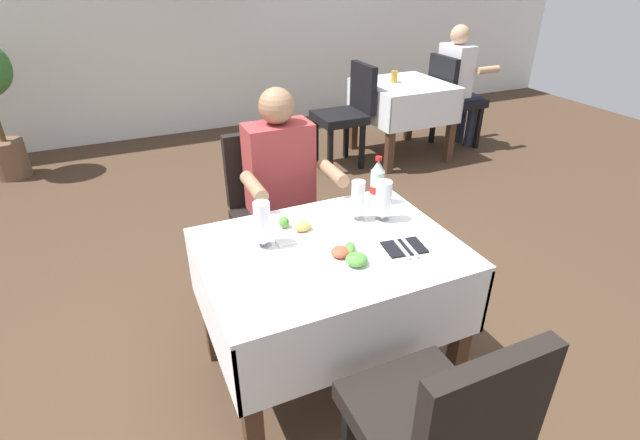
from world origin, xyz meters
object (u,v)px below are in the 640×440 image
(chair_far_diner_seat, at_px, (270,208))
(chair_near_camera_side, at_px, (438,424))
(plate_far_diner, at_px, (296,226))
(seated_diner_far, at_px, (284,190))
(beer_glass_right, at_px, (383,200))
(background_chair_right, at_px, (453,96))
(napkin_cutlery_set, at_px, (404,247))
(background_table_tumbler, at_px, (394,77))
(beer_glass_left, at_px, (262,224))
(beer_glass_middle, at_px, (358,199))
(main_dining_table, at_px, (329,280))
(background_chair_left, at_px, (348,110))
(background_patron, at_px, (458,81))
(background_dining_table, at_px, (403,102))
(plate_near_camera, at_px, (347,258))
(cola_bottle_primary, at_px, (377,183))

(chair_far_diner_seat, bearing_deg, chair_near_camera_side, -90.00)
(plate_far_diner, bearing_deg, seated_diner_far, 76.11)
(plate_far_diner, xyz_separation_m, beer_glass_right, (0.40, -0.09, 0.09))
(background_chair_right, bearing_deg, napkin_cutlery_set, -131.65)
(chair_far_diner_seat, relative_size, background_table_tumbler, 8.82)
(beer_glass_left, relative_size, beer_glass_middle, 1.06)
(main_dining_table, height_order, beer_glass_left, beer_glass_left)
(seated_diner_far, bearing_deg, beer_glass_right, -64.49)
(background_chair_left, distance_m, background_table_tumbler, 0.60)
(chair_far_diner_seat, distance_m, beer_glass_right, 0.82)
(plate_far_diner, height_order, background_patron, background_patron)
(main_dining_table, height_order, beer_glass_middle, beer_glass_middle)
(chair_far_diner_seat, distance_m, background_chair_right, 3.06)
(background_dining_table, bearing_deg, plate_far_diner, -132.25)
(chair_near_camera_side, distance_m, beer_glass_left, 1.00)
(beer_glass_left, xyz_separation_m, napkin_cutlery_set, (0.54, -0.26, -0.11))
(napkin_cutlery_set, bearing_deg, beer_glass_right, 80.90)
(background_patron, xyz_separation_m, background_table_tumbler, (-0.75, 0.06, 0.09))
(plate_near_camera, bearing_deg, main_dining_table, 96.21)
(main_dining_table, distance_m, plate_far_diner, 0.29)
(main_dining_table, relative_size, background_table_tumbler, 9.89)
(plate_near_camera, relative_size, beer_glass_left, 1.19)
(chair_near_camera_side, height_order, background_table_tumbler, chair_near_camera_side)
(plate_far_diner, relative_size, cola_bottle_primary, 1.03)
(beer_glass_middle, xyz_separation_m, cola_bottle_primary, (0.17, 0.12, 0.00))
(background_dining_table, bearing_deg, background_patron, 0.00)
(cola_bottle_primary, distance_m, background_chair_left, 2.39)
(beer_glass_middle, height_order, background_table_tumbler, beer_glass_middle)
(background_dining_table, relative_size, background_table_tumbler, 7.74)
(seated_diner_far, distance_m, plate_far_diner, 0.52)
(main_dining_table, distance_m, seated_diner_far, 0.71)
(main_dining_table, distance_m, beer_glass_left, 0.40)
(beer_glass_left, bearing_deg, beer_glass_right, -0.57)
(background_dining_table, bearing_deg, cola_bottle_primary, -126.03)
(cola_bottle_primary, relative_size, background_table_tumbler, 2.26)
(chair_near_camera_side, height_order, background_dining_table, chair_near_camera_side)
(seated_diner_far, bearing_deg, background_table_tumbler, 44.60)
(background_chair_right, bearing_deg, background_dining_table, -180.00)
(seated_diner_far, bearing_deg, background_dining_table, 42.38)
(beer_glass_right, bearing_deg, seated_diner_far, 115.51)
(main_dining_table, relative_size, chair_far_diner_seat, 1.12)
(chair_far_diner_seat, xyz_separation_m, background_chair_right, (2.59, 1.64, 0.00))
(chair_near_camera_side, bearing_deg, background_patron, 50.97)
(chair_near_camera_side, relative_size, background_dining_table, 1.14)
(plate_far_diner, distance_m, cola_bottle_primary, 0.48)
(background_chair_right, bearing_deg, beer_glass_middle, -136.01)
(main_dining_table, bearing_deg, plate_near_camera, -83.79)
(main_dining_table, bearing_deg, beer_glass_middle, 36.51)
(beer_glass_left, height_order, cola_bottle_primary, cola_bottle_primary)
(chair_near_camera_side, distance_m, background_table_tumbler, 3.82)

